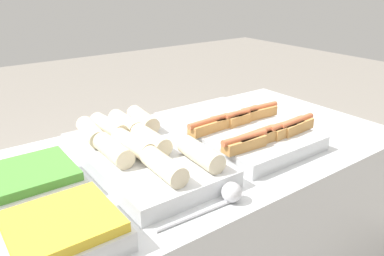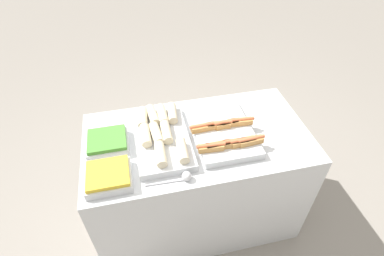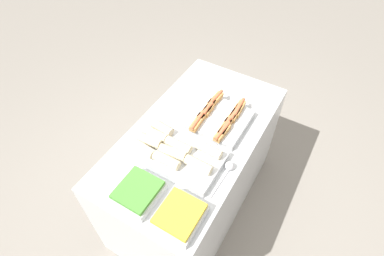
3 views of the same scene
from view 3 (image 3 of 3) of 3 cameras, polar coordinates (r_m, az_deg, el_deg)
ground_plane at (r=2.67m, az=0.40°, el=-13.22°), size 12.00×12.00×0.00m
counter at (r=2.30m, az=0.46°, el=-8.02°), size 1.42×0.77×0.88m
tray_hotdogs at (r=2.01m, az=3.36°, el=2.50°), size 0.42×0.55×0.10m
tray_wraps at (r=1.80m, az=-3.47°, el=-4.50°), size 0.32×0.56×0.11m
tray_side_front at (r=1.59m, az=-2.38°, el=-16.32°), size 0.24×0.22×0.07m
tray_side_back at (r=1.68m, az=-10.21°, el=-11.91°), size 0.24×0.22×0.07m
serving_spoon_near at (r=1.76m, az=6.96°, el=-7.54°), size 0.26×0.05×0.05m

